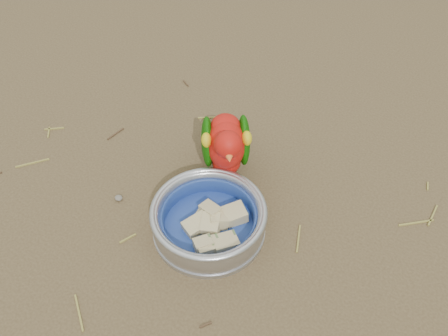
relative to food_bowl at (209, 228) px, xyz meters
The scene contains 6 objects.
ground 0.07m from the food_bowl, 109.63° to the right, with size 60.00×60.00×0.00m, color brown.
food_bowl is the anchor object (origin of this frame).
bowl_wall 0.03m from the food_bowl, ahead, with size 0.20×0.20×0.04m, color #B2B2BA, non-canonical shape.
fruit_wedges 0.02m from the food_bowl, ahead, with size 0.12×0.12×0.03m, color tan, non-canonical shape.
lory_parrot 0.15m from the food_bowl, 111.74° to the left, with size 0.09×0.19×0.16m, color #BA140D, non-canonical shape.
ground_debris 0.06m from the food_bowl, 167.86° to the right, with size 0.90×0.80×0.01m, color olive, non-canonical shape.
Camera 1 is at (0.36, -0.36, 0.74)m, focal length 40.00 mm.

